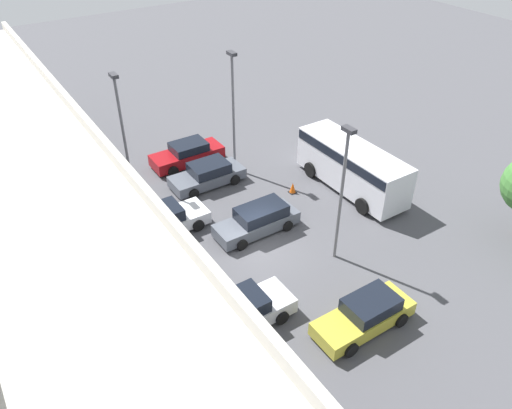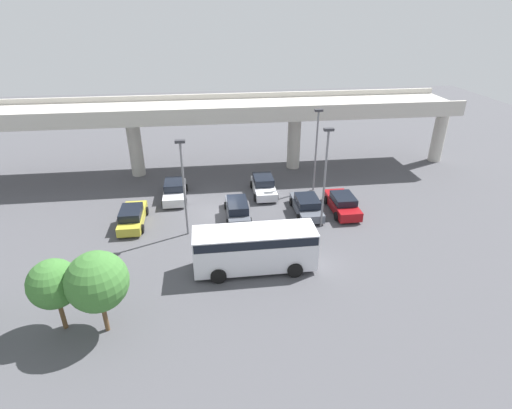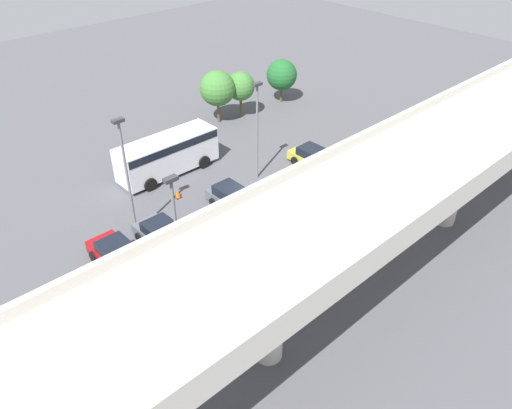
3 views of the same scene
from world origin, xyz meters
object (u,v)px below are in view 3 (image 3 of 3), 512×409
at_px(parked_car_3, 247,248).
at_px(tree_front_far_right, 217,88).
at_px(parked_car_5, 119,257).
at_px(tree_front_right, 240,86).
at_px(lamp_post_near_aisle, 126,170).
at_px(lamp_post_mid_lot, 176,231).
at_px(parked_car_2, 236,201).
at_px(traffic_cone, 178,193).
at_px(parked_car_4, 164,237).
at_px(lamp_post_by_overpass, 257,124).
at_px(tree_front_left, 282,75).
at_px(shuttle_bus, 167,152).
at_px(parked_car_0, 316,159).
at_px(parked_car_1, 335,197).

relative_size(parked_car_3, tree_front_far_right, 0.95).
distance_m(parked_car_5, tree_front_right, 22.22).
height_order(lamp_post_near_aisle, lamp_post_mid_lot, lamp_post_near_aisle).
xyz_separation_m(parked_car_5, lamp_post_mid_lot, (-1.29, 4.47, 3.75)).
height_order(parked_car_2, parked_car_5, parked_car_2).
bearing_deg(traffic_cone, lamp_post_mid_lot, 56.55).
relative_size(parked_car_4, lamp_post_by_overpass, 0.64).
height_order(tree_front_left, traffic_cone, tree_front_left).
distance_m(lamp_post_mid_lot, tree_front_right, 23.73).
bearing_deg(lamp_post_near_aisle, lamp_post_mid_lot, 80.35).
distance_m(shuttle_bus, traffic_cone, 3.90).
height_order(parked_car_4, tree_front_right, tree_front_right).
distance_m(parked_car_0, shuttle_bus, 11.32).
relative_size(lamp_post_near_aisle, lamp_post_mid_lot, 1.04).
bearing_deg(lamp_post_near_aisle, tree_front_far_right, -146.90).
xyz_separation_m(parked_car_1, parked_car_5, (14.03, -4.39, -0.01)).
distance_m(parked_car_2, lamp_post_by_overpass, 5.80).
height_order(parked_car_2, shuttle_bus, shuttle_bus).
xyz_separation_m(parked_car_4, lamp_post_mid_lot, (1.74, 4.36, 3.78)).
bearing_deg(parked_car_5, lamp_post_by_overpass, 99.17).
relative_size(parked_car_2, parked_car_3, 1.06).
distance_m(lamp_post_near_aisle, tree_front_left, 23.71).
distance_m(parked_car_2, parked_car_5, 8.79).
height_order(parked_car_1, lamp_post_mid_lot, lamp_post_mid_lot).
xyz_separation_m(parked_car_3, lamp_post_by_overpass, (-6.74, -6.43, 3.64)).
distance_m(lamp_post_mid_lot, tree_front_left, 27.87).
relative_size(parked_car_1, tree_front_far_right, 0.98).
bearing_deg(parked_car_4, parked_car_0, 90.74).
height_order(lamp_post_mid_lot, lamp_post_by_overpass, lamp_post_mid_lot).
height_order(parked_car_0, lamp_post_near_aisle, lamp_post_near_aisle).
bearing_deg(lamp_post_near_aisle, parked_car_2, 159.87).
bearing_deg(parked_car_4, lamp_post_by_overpass, 102.54).
height_order(lamp_post_by_overpass, tree_front_left, lamp_post_by_overpass).
relative_size(parked_car_3, traffic_cone, 6.48).
bearing_deg(lamp_post_mid_lot, traffic_cone, -123.45).
distance_m(lamp_post_by_overpass, tree_front_left, 14.78).
relative_size(lamp_post_near_aisle, traffic_cone, 11.27).
xyz_separation_m(parked_car_2, parked_car_5, (8.79, -0.10, -0.01)).
bearing_deg(tree_front_right, parked_car_3, 49.88).
height_order(parked_car_0, parked_car_3, parked_car_3).
relative_size(parked_car_0, parked_car_3, 1.05).
relative_size(tree_front_left, tree_front_right, 0.99).
distance_m(parked_car_2, lamp_post_near_aisle, 7.82).
bearing_deg(parked_car_0, parked_car_1, -34.46).
bearing_deg(parked_car_0, parked_car_3, -68.11).
xyz_separation_m(parked_car_4, shuttle_bus, (-5.25, -7.21, 1.04)).
distance_m(tree_front_left, traffic_cone, 19.19).
xyz_separation_m(parked_car_2, traffic_cone, (2.04, -3.90, -0.40)).
xyz_separation_m(tree_front_right, traffic_cone, (12.34, 7.35, -2.61)).
bearing_deg(parked_car_2, tree_front_left, 125.78).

